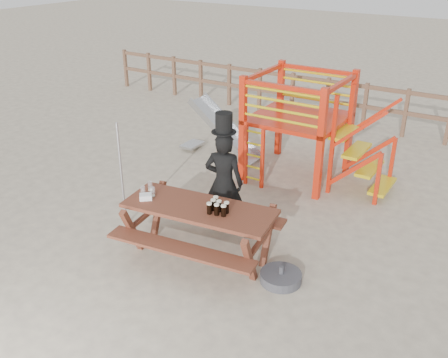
# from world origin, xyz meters

# --- Properties ---
(ground) EXTENTS (60.00, 60.00, 0.00)m
(ground) POSITION_xyz_m (0.00, 0.00, 0.00)
(ground) COLOR #C3B598
(ground) RESTS_ON ground
(back_fence) EXTENTS (15.09, 0.09, 1.20)m
(back_fence) POSITION_xyz_m (0.00, 7.00, 0.74)
(back_fence) COLOR brown
(back_fence) RESTS_ON ground
(playground_fort) EXTENTS (4.71, 1.84, 2.10)m
(playground_fort) POSITION_xyz_m (0.12, 3.58, 1.07)
(playground_fort) COLOR red
(playground_fort) RESTS_ON ground
(picnic_table) EXTENTS (2.40, 1.81, 0.86)m
(picnic_table) POSITION_xyz_m (0.27, 0.08, 0.54)
(picnic_table) COLOR brown
(picnic_table) RESTS_ON ground
(man_with_hat) EXTENTS (0.71, 0.57, 2.02)m
(man_with_hat) POSITION_xyz_m (0.15, 0.93, 0.91)
(man_with_hat) COLOR black
(man_with_hat) RESTS_ON ground
(metal_pole) EXTENTS (0.04, 0.04, 1.81)m
(metal_pole) POSITION_xyz_m (-1.34, 0.19, 0.91)
(metal_pole) COLOR #B2B2B7
(metal_pole) RESTS_ON ground
(parasol_base) EXTENTS (0.59, 0.59, 0.25)m
(parasol_base) POSITION_xyz_m (1.58, 0.17, 0.07)
(parasol_base) COLOR #3D3D43
(parasol_base) RESTS_ON ground
(paper_bag) EXTENTS (0.23, 0.22, 0.08)m
(paper_bag) POSITION_xyz_m (-0.53, -0.16, 0.90)
(paper_bag) COLOR white
(paper_bag) RESTS_ON picnic_table
(stout_pints) EXTENTS (0.31, 0.28, 0.17)m
(stout_pints) POSITION_xyz_m (0.59, 0.08, 0.94)
(stout_pints) COLOR black
(stout_pints) RESTS_ON picnic_table
(empty_glasses) EXTENTS (0.23, 0.26, 0.15)m
(empty_glasses) POSITION_xyz_m (-0.60, -0.01, 0.93)
(empty_glasses) COLOR silver
(empty_glasses) RESTS_ON picnic_table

